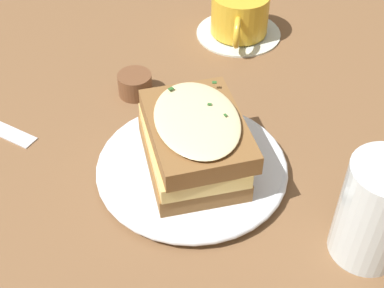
% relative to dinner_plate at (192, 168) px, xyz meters
% --- Properties ---
extents(ground_plane, '(2.40, 2.40, 0.00)m').
position_rel_dinner_plate_xyz_m(ground_plane, '(0.02, -0.03, -0.01)').
color(ground_plane, brown).
extents(dinner_plate, '(0.23, 0.23, 0.02)m').
position_rel_dinner_plate_xyz_m(dinner_plate, '(0.00, 0.00, 0.00)').
color(dinner_plate, white).
rests_on(dinner_plate, ground_plane).
extents(sandwich, '(0.18, 0.18, 0.08)m').
position_rel_dinner_plate_xyz_m(sandwich, '(-0.00, -0.00, 0.04)').
color(sandwich, brown).
rests_on(sandwich, dinner_plate).
extents(teacup_with_saucer, '(0.14, 0.14, 0.07)m').
position_rel_dinner_plate_xyz_m(teacup_with_saucer, '(0.10, -0.30, 0.02)').
color(teacup_with_saucer, silver).
rests_on(teacup_with_saucer, ground_plane).
extents(water_glass, '(0.07, 0.07, 0.12)m').
position_rel_dinner_plate_xyz_m(water_glass, '(-0.21, -0.01, 0.05)').
color(water_glass, silver).
rests_on(water_glass, ground_plane).
extents(condiment_pot, '(0.05, 0.05, 0.03)m').
position_rel_dinner_plate_xyz_m(condiment_pot, '(0.15, -0.09, 0.01)').
color(condiment_pot, brown).
rests_on(condiment_pot, ground_plane).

